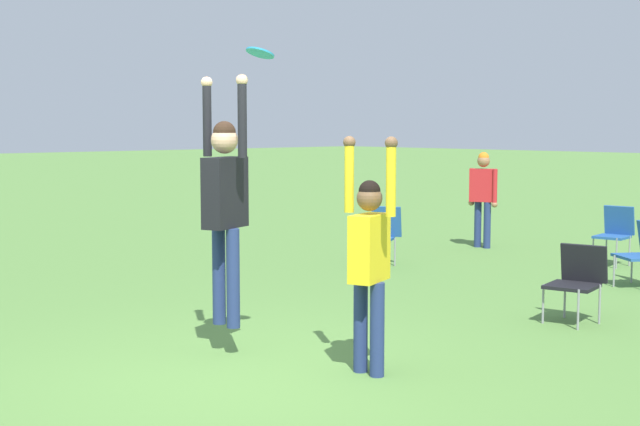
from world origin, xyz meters
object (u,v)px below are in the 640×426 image
object	(u,v)px
frisbee	(260,53)
camping_chair_5	(381,232)
person_jumping	(225,193)
camping_chair_4	(577,277)
person_defending	(369,251)
camping_chair_2	(615,230)
person_spectator_near	(483,191)

from	to	relation	value
frisbee	camping_chair_5	size ratio (longest dim) A/B	0.28
person_jumping	camping_chair_4	bearing A→B (deg)	-42.28
person_jumping	camping_chair_5	bearing A→B (deg)	8.60
frisbee	person_defending	bearing A→B (deg)	26.45
person_jumping	camping_chair_4	distance (m)	3.91
person_jumping	person_defending	xyz separation A→B (m)	(1.33, 0.48, -0.43)
camping_chair_2	camping_chair_4	bearing A→B (deg)	104.80
camping_chair_2	frisbee	bearing A→B (deg)	86.56
person_defending	person_jumping	bearing A→B (deg)	-90.00
camping_chair_2	camping_chair_4	distance (m)	4.22
person_spectator_near	camping_chair_5	bearing A→B (deg)	-111.90
camping_chair_2	person_spectator_near	distance (m)	2.55
frisbee	camping_chair_2	distance (m)	7.65
person_defending	camping_chair_4	size ratio (longest dim) A/B	2.42
camping_chair_4	camping_chair_5	world-z (taller)	camping_chair_5
person_defending	camping_chair_4	world-z (taller)	person_defending
camping_chair_2	person_spectator_near	bearing A→B (deg)	-11.76
frisbee	camping_chair_4	distance (m)	4.21
camping_chair_2	camping_chair_5	bearing A→B (deg)	38.34
frisbee	camping_chair_2	bearing A→B (deg)	95.70
camping_chair_2	camping_chair_5	size ratio (longest dim) A/B	1.01
camping_chair_2	person_defending	bearing A→B (deg)	94.00
frisbee	camping_chair_4	world-z (taller)	frisbee
person_jumping	camping_chair_2	bearing A→B (deg)	-17.87
person_jumping	frisbee	size ratio (longest dim) A/B	9.08
camping_chair_5	camping_chair_4	bearing A→B (deg)	133.10
frisbee	camping_chair_2	xyz separation A→B (m)	(-0.73, 7.31, -2.15)
person_defending	camping_chair_2	bearing A→B (deg)	173.11
frisbee	camping_chair_2	world-z (taller)	frisbee
camping_chair_4	person_defending	bearing A→B (deg)	74.86
frisbee	person_spectator_near	xyz separation A→B (m)	(-3.24, 7.42, -1.71)
camping_chair_4	person_spectator_near	xyz separation A→B (m)	(-4.22, 3.97, 0.49)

